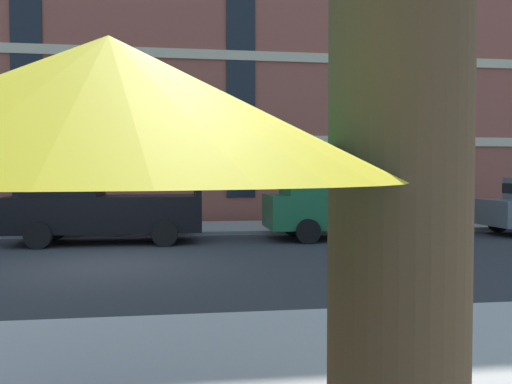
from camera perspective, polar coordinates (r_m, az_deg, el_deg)
ground_plane at (r=11.55m, az=-15.85°, el=-7.62°), size 120.00×120.00×0.00m
sidewalk_far at (r=18.24m, az=-13.05°, el=-3.87°), size 56.00×3.60×0.12m
apartment_building at (r=27.01m, az=-11.71°, el=15.00°), size 46.62×12.08×16.00m
pickup_black at (r=15.17m, az=-16.57°, el=-1.42°), size 5.10×2.12×2.20m
pickup_green at (r=15.77m, az=9.52°, el=-1.24°), size 5.10×2.12×2.20m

